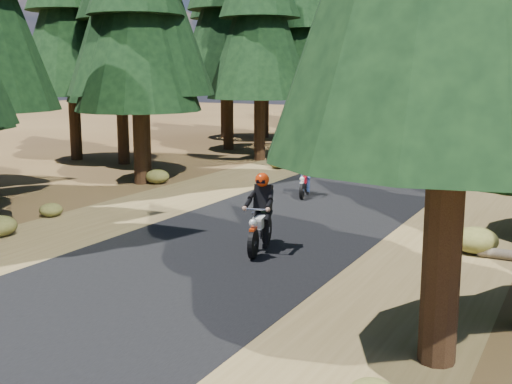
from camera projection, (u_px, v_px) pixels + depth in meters
ground at (226, 249)px, 14.97m from camera, size 120.00×120.00×0.00m
road at (310, 209)px, 19.31m from camera, size 6.00×100.00×0.01m
shoulder_l at (183, 195)px, 21.42m from camera, size 3.20×100.00×0.01m
shoulder_r at (468, 226)px, 17.20m from camera, size 3.20×100.00×0.01m
understory_shrubs at (374, 184)px, 21.89m from camera, size 15.56×31.33×0.64m
rider_lead at (260, 226)px, 14.67m from camera, size 1.06×2.09×1.79m
rider_follow at (305, 182)px, 21.13m from camera, size 0.87×1.73×1.48m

